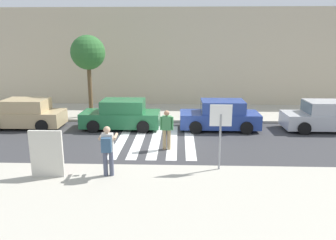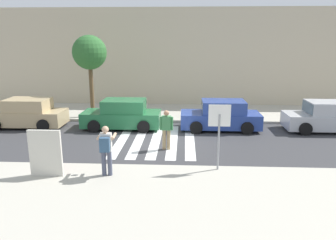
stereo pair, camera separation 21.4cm
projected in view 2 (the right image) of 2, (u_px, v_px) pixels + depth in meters
ground_plane at (155, 142)px, 15.20m from camera, size 120.00×120.00×0.00m
sidewalk_near at (136, 207)px, 9.17m from camera, size 60.00×6.00×0.14m
sidewalk_far at (164, 112)px, 21.00m from camera, size 60.00×4.80×0.14m
building_facade_far at (167, 57)px, 24.47m from camera, size 56.00×4.00×6.73m
crosswalk_stripe_0 at (122, 140)px, 15.47m from camera, size 0.44×5.20×0.01m
crosswalk_stripe_1 at (139, 140)px, 15.43m from camera, size 0.44×5.20×0.01m
crosswalk_stripe_2 at (156, 140)px, 15.39m from camera, size 0.44×5.20×0.01m
crosswalk_stripe_3 at (173, 141)px, 15.35m from camera, size 0.44×5.20×0.01m
crosswalk_stripe_4 at (190, 141)px, 15.32m from camera, size 0.44×5.20×0.01m
stop_sign at (219, 123)px, 11.25m from camera, size 0.76×0.08×2.34m
photographer_with_backpack at (106, 147)px, 10.87m from camera, size 0.61×0.86×1.72m
pedestrian_crossing at (166, 128)px, 13.93m from camera, size 0.58×0.26×1.72m
parked_car_tan at (27, 114)px, 17.61m from camera, size 4.10×1.92×1.55m
parked_car_green at (122, 115)px, 17.35m from camera, size 4.10×1.92×1.55m
parked_car_blue at (221, 116)px, 17.10m from camera, size 4.10×1.92×1.55m
parked_car_silver at (326, 117)px, 16.83m from camera, size 4.10×1.92×1.55m
street_tree_west at (90, 53)px, 18.77m from camera, size 1.97×1.97×4.74m
advertising_board at (46, 153)px, 10.93m from camera, size 1.10×0.11×1.60m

